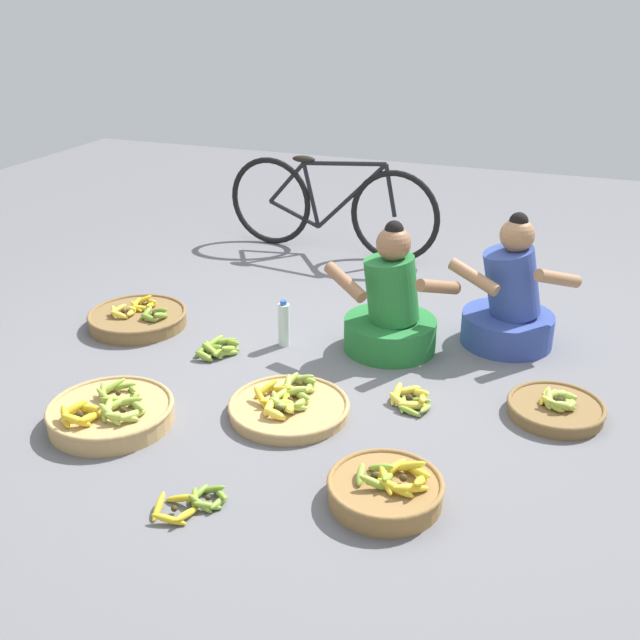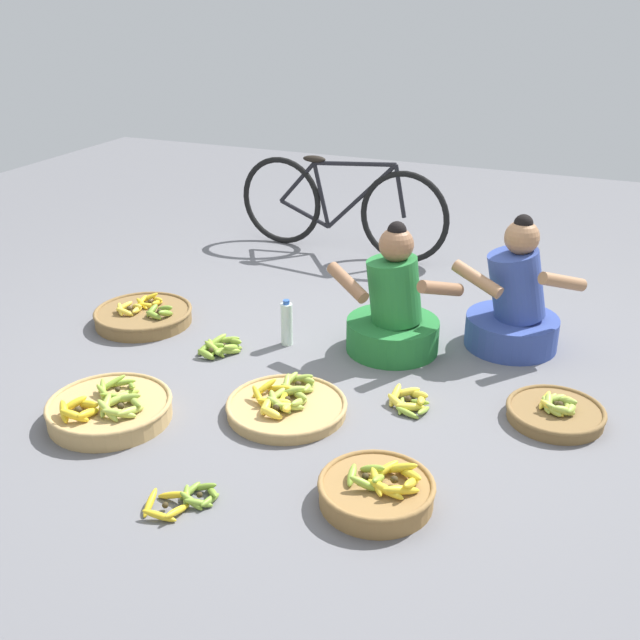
{
  "view_description": "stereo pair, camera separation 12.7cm",
  "coord_description": "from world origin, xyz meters",
  "px_view_note": "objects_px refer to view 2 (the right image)",
  "views": [
    {
      "loc": [
        1.23,
        -3.48,
        1.92
      ],
      "look_at": [
        0.0,
        -0.2,
        0.35
      ],
      "focal_mm": 42.73,
      "sensor_mm": 36.0,
      "label": 1
    },
    {
      "loc": [
        1.35,
        -3.43,
        1.92
      ],
      "look_at": [
        0.0,
        -0.2,
        0.35
      ],
      "focal_mm": 42.73,
      "sensor_mm": 36.0,
      "label": 2
    }
  ],
  "objects_px": {
    "banana_basket_mid_left": "(110,409)",
    "bicycle_leaning": "(340,207)",
    "vendor_woman_front": "(393,311)",
    "banana_basket_near_vendor": "(144,315)",
    "water_bottle": "(287,324)",
    "loose_bananas_front_right": "(409,401)",
    "vendor_woman_behind": "(514,306)",
    "banana_basket_back_center": "(377,490)",
    "loose_bananas_back_right": "(185,500)",
    "loose_bananas_near_bicycle": "(219,347)",
    "banana_basket_front_left": "(556,412)",
    "banana_basket_front_center": "(286,405)"
  },
  "relations": [
    {
      "from": "banana_basket_mid_left",
      "to": "bicycle_leaning",
      "type": "bearing_deg",
      "value": 87.53
    },
    {
      "from": "vendor_woman_front",
      "to": "banana_basket_near_vendor",
      "type": "height_order",
      "value": "vendor_woman_front"
    },
    {
      "from": "banana_basket_near_vendor",
      "to": "water_bottle",
      "type": "distance_m",
      "value": 0.94
    },
    {
      "from": "bicycle_leaning",
      "to": "banana_basket_near_vendor",
      "type": "height_order",
      "value": "bicycle_leaning"
    },
    {
      "from": "loose_bananas_front_right",
      "to": "banana_basket_near_vendor",
      "type": "bearing_deg",
      "value": 169.51
    },
    {
      "from": "vendor_woman_behind",
      "to": "water_bottle",
      "type": "xyz_separation_m",
      "value": [
        -1.19,
        -0.47,
        -0.12
      ]
    },
    {
      "from": "vendor_woman_front",
      "to": "banana_basket_mid_left",
      "type": "height_order",
      "value": "vendor_woman_front"
    },
    {
      "from": "vendor_woman_front",
      "to": "banana_basket_back_center",
      "type": "distance_m",
      "value": 1.4
    },
    {
      "from": "bicycle_leaning",
      "to": "loose_bananas_back_right",
      "type": "bearing_deg",
      "value": -79.86
    },
    {
      "from": "vendor_woman_behind",
      "to": "loose_bananas_front_right",
      "type": "bearing_deg",
      "value": -111.26
    },
    {
      "from": "loose_bananas_back_right",
      "to": "loose_bananas_near_bicycle",
      "type": "relative_size",
      "value": 1.05
    },
    {
      "from": "banana_basket_mid_left",
      "to": "banana_basket_front_left",
      "type": "distance_m",
      "value": 2.12
    },
    {
      "from": "banana_basket_mid_left",
      "to": "banana_basket_back_center",
      "type": "distance_m",
      "value": 1.38
    },
    {
      "from": "bicycle_leaning",
      "to": "water_bottle",
      "type": "distance_m",
      "value": 1.67
    },
    {
      "from": "vendor_woman_behind",
      "to": "loose_bananas_front_right",
      "type": "relative_size",
      "value": 3.11
    },
    {
      "from": "loose_bananas_back_right",
      "to": "loose_bananas_front_right",
      "type": "bearing_deg",
      "value": 60.99
    },
    {
      "from": "water_bottle",
      "to": "banana_basket_mid_left",
      "type": "bearing_deg",
      "value": -111.78
    },
    {
      "from": "banana_basket_front_left",
      "to": "loose_bananas_front_right",
      "type": "height_order",
      "value": "banana_basket_front_left"
    },
    {
      "from": "bicycle_leaning",
      "to": "banana_basket_back_center",
      "type": "xyz_separation_m",
      "value": [
        1.26,
        -2.8,
        -0.3
      ]
    },
    {
      "from": "vendor_woman_behind",
      "to": "banana_basket_mid_left",
      "type": "distance_m",
      "value": 2.24
    },
    {
      "from": "banana_basket_front_left",
      "to": "loose_bananas_back_right",
      "type": "bearing_deg",
      "value": -136.07
    },
    {
      "from": "bicycle_leaning",
      "to": "loose_bananas_back_right",
      "type": "distance_m",
      "value": 3.18
    },
    {
      "from": "vendor_woman_front",
      "to": "bicycle_leaning",
      "type": "distance_m",
      "value": 1.72
    },
    {
      "from": "vendor_woman_behind",
      "to": "loose_bananas_front_right",
      "type": "distance_m",
      "value": 0.96
    },
    {
      "from": "banana_basket_back_center",
      "to": "loose_bananas_back_right",
      "type": "height_order",
      "value": "banana_basket_back_center"
    },
    {
      "from": "banana_basket_front_left",
      "to": "loose_bananas_front_right",
      "type": "relative_size",
      "value": 1.87
    },
    {
      "from": "bicycle_leaning",
      "to": "banana_basket_near_vendor",
      "type": "relative_size",
      "value": 2.88
    },
    {
      "from": "banana_basket_back_center",
      "to": "banana_basket_front_left",
      "type": "bearing_deg",
      "value": 57.91
    },
    {
      "from": "banana_basket_near_vendor",
      "to": "banana_basket_front_center",
      "type": "xyz_separation_m",
      "value": [
        1.25,
        -0.62,
        -0.01
      ]
    },
    {
      "from": "vendor_woman_front",
      "to": "loose_bananas_front_right",
      "type": "xyz_separation_m",
      "value": [
        0.27,
        -0.56,
        -0.21
      ]
    },
    {
      "from": "vendor_woman_front",
      "to": "banana_basket_front_center",
      "type": "distance_m",
      "value": 0.91
    },
    {
      "from": "loose_bananas_back_right",
      "to": "banana_basket_mid_left",
      "type": "bearing_deg",
      "value": 148.22
    },
    {
      "from": "banana_basket_back_center",
      "to": "banana_basket_front_left",
      "type": "relative_size",
      "value": 1.02
    },
    {
      "from": "banana_basket_mid_left",
      "to": "loose_bananas_near_bicycle",
      "type": "height_order",
      "value": "banana_basket_mid_left"
    },
    {
      "from": "vendor_woman_behind",
      "to": "loose_bananas_near_bicycle",
      "type": "xyz_separation_m",
      "value": [
        -1.5,
        -0.71,
        -0.22
      ]
    },
    {
      "from": "banana_basket_back_center",
      "to": "loose_bananas_near_bicycle",
      "type": "distance_m",
      "value": 1.57
    },
    {
      "from": "vendor_woman_behind",
      "to": "banana_basket_mid_left",
      "type": "bearing_deg",
      "value": -136.31
    },
    {
      "from": "water_bottle",
      "to": "banana_basket_front_left",
      "type": "bearing_deg",
      "value": -9.43
    },
    {
      "from": "banana_basket_near_vendor",
      "to": "loose_bananas_back_right",
      "type": "relative_size",
      "value": 2.04
    },
    {
      "from": "loose_bananas_front_right",
      "to": "loose_bananas_back_right",
      "type": "distance_m",
      "value": 1.25
    },
    {
      "from": "banana_basket_mid_left",
      "to": "banana_basket_near_vendor",
      "type": "xyz_separation_m",
      "value": [
        -0.5,
        1.0,
        -0.01
      ]
    },
    {
      "from": "loose_bananas_front_right",
      "to": "bicycle_leaning",
      "type": "bearing_deg",
      "value": 119.82
    },
    {
      "from": "banana_basket_front_center",
      "to": "banana_basket_mid_left",
      "type": "bearing_deg",
      "value": -152.89
    },
    {
      "from": "banana_basket_back_center",
      "to": "banana_basket_front_center",
      "type": "height_order",
      "value": "banana_basket_back_center"
    },
    {
      "from": "vendor_woman_front",
      "to": "banana_basket_front_left",
      "type": "height_order",
      "value": "vendor_woman_front"
    },
    {
      "from": "vendor_woman_behind",
      "to": "banana_basket_mid_left",
      "type": "xyz_separation_m",
      "value": [
        -1.62,
        -1.54,
        -0.19
      ]
    },
    {
      "from": "loose_bananas_near_bicycle",
      "to": "water_bottle",
      "type": "relative_size",
      "value": 1.01
    },
    {
      "from": "loose_bananas_near_bicycle",
      "to": "banana_basket_front_left",
      "type": "bearing_deg",
      "value": -0.45
    },
    {
      "from": "vendor_woman_behind",
      "to": "loose_bananas_near_bicycle",
      "type": "bearing_deg",
      "value": -154.56
    },
    {
      "from": "vendor_woman_behind",
      "to": "banana_basket_front_center",
      "type": "xyz_separation_m",
      "value": [
        -0.87,
        -1.16,
        -0.21
      ]
    }
  ]
}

